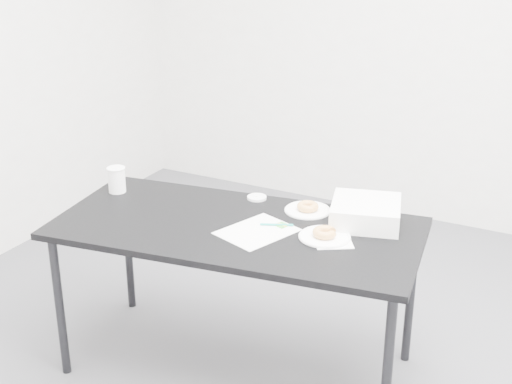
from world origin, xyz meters
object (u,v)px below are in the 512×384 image
at_px(pen, 277,225).
at_px(donut_far, 308,206).
at_px(scorecard, 257,231).
at_px(plate_far, 308,210).
at_px(table, 237,237).
at_px(bakery_box, 366,212).
at_px(coffee_cup, 117,180).
at_px(donut_near, 325,232).
at_px(plate_near, 325,237).

distance_m(pen, donut_far, 0.22).
xyz_separation_m(scorecard, plate_far, (0.10, 0.30, 0.00)).
relative_size(table, donut_far, 16.91).
height_order(scorecard, bakery_box, bakery_box).
bearing_deg(table, scorecard, -16.73).
xyz_separation_m(donut_far, coffee_cup, (-0.89, -0.21, 0.04)).
xyz_separation_m(plate_far, bakery_box, (0.27, -0.00, 0.05)).
bearing_deg(pen, donut_near, -27.26).
bearing_deg(donut_near, table, -171.41).
distance_m(table, bakery_box, 0.56).
distance_m(scorecard, bakery_box, 0.47).
distance_m(plate_far, donut_far, 0.02).
distance_m(plate_far, coffee_cup, 0.92).
relative_size(pen, donut_near, 1.40).
bearing_deg(donut_far, scorecard, -108.43).
bearing_deg(coffee_cup, pen, -0.34).
relative_size(pen, plate_near, 0.66).
distance_m(scorecard, plate_far, 0.31).
distance_m(donut_near, bakery_box, 0.24).
bearing_deg(bakery_box, donut_near, -129.18).
relative_size(table, scorecard, 5.44).
bearing_deg(donut_near, donut_far, 127.69).
xyz_separation_m(plate_far, donut_far, (-0.00, 0.00, 0.02)).
relative_size(pen, donut_far, 1.44).
xyz_separation_m(table, pen, (0.15, 0.07, 0.06)).
bearing_deg(coffee_cup, donut_near, -1.03).
bearing_deg(table, plate_far, 45.98).
bearing_deg(pen, plate_near, -27.26).
distance_m(plate_near, coffee_cup, 1.07).
bearing_deg(scorecard, bakery_box, 58.05).
bearing_deg(plate_far, donut_far, 104.04).
bearing_deg(scorecard, coffee_cup, -167.30).
bearing_deg(donut_far, plate_near, -52.31).
xyz_separation_m(scorecard, plate_near, (0.27, 0.07, 0.00)).
height_order(table, plate_near, plate_near).
relative_size(donut_far, bakery_box, 0.34).
bearing_deg(plate_far, donut_near, -52.31).
bearing_deg(bakery_box, pen, -162.87).
relative_size(pen, bakery_box, 0.49).
xyz_separation_m(pen, coffee_cup, (-0.84, 0.01, 0.05)).
relative_size(donut_near, plate_far, 0.49).
relative_size(pen, coffee_cup, 1.14).
height_order(pen, plate_far, pen).
distance_m(donut_far, bakery_box, 0.27).
distance_m(table, plate_far, 0.35).
relative_size(plate_near, donut_far, 2.20).
bearing_deg(plate_far, bakery_box, -0.55).
bearing_deg(bakery_box, donut_far, 163.60).
bearing_deg(plate_near, plate_far, 127.69).
relative_size(plate_far, coffee_cup, 1.69).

